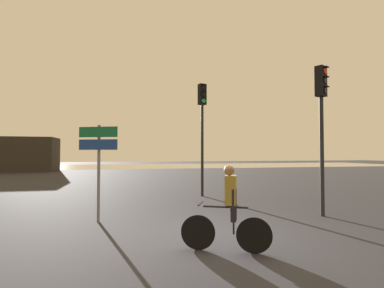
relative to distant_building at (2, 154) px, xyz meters
The scene contains 7 objects.
ground_plane 30.28m from the distant_building, 62.59° to the right, with size 120.00×120.00×0.00m, color #28282D.
water_strip 17.22m from the distant_building, 35.70° to the left, with size 80.00×16.00×0.01m, color #9E937F.
distant_building is the anchor object (origin of this frame).
traffic_light_near_right 30.98m from the distant_building, 55.56° to the right, with size 0.40×0.42×4.42m.
traffic_light_center 25.76m from the distant_building, 54.01° to the right, with size 0.37×0.39×4.84m.
direction_sign_post 27.24m from the distant_building, 65.84° to the right, with size 1.02×0.46×2.60m.
cyclist 31.13m from the distant_building, 63.79° to the right, with size 1.57×0.79×1.62m.
Camera 1 is at (-2.10, -6.42, 1.84)m, focal length 28.00 mm.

